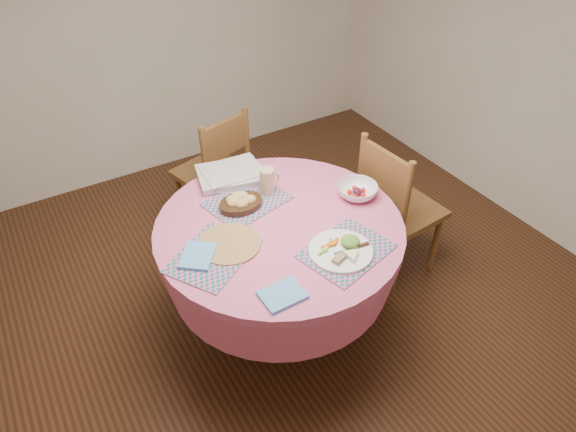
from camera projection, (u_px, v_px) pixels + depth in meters
name	position (u px, v px, depth m)	size (l,w,h in m)	color
ground	(281.00, 323.00, 3.00)	(4.00, 4.00, 0.00)	#331C0F
room_envelope	(277.00, 26.00, 1.93)	(4.01, 4.01, 2.71)	silver
dining_table	(280.00, 253.00, 2.65)	(1.24, 1.24, 0.75)	#D46383
chair_right	(395.00, 206.00, 3.07)	(0.45, 0.47, 0.95)	brown
chair_back	(216.00, 170.00, 3.42)	(0.51, 0.50, 0.91)	brown
placemat_front	(347.00, 251.00, 2.37)	(0.40, 0.30, 0.01)	#12656A
placemat_left	(213.00, 256.00, 2.35)	(0.40, 0.30, 0.01)	#12656A
placemat_back	(247.00, 201.00, 2.68)	(0.40, 0.30, 0.01)	#12656A
wicker_trivet	(229.00, 244.00, 2.41)	(0.30, 0.30, 0.01)	olive
napkin_near	(282.00, 295.00, 2.15)	(0.18, 0.14, 0.01)	#569EDF
napkin_far	(198.00, 256.00, 2.33)	(0.18, 0.14, 0.01)	#569EDF
dinner_plate	(343.00, 250.00, 2.35)	(0.30, 0.30, 0.05)	white
bread_bowl	(240.00, 201.00, 2.62)	(0.23, 0.23, 0.08)	black
latte_mug	(267.00, 181.00, 2.69)	(0.12, 0.08, 0.14)	tan
fruit_bowl	(357.00, 191.00, 2.70)	(0.23, 0.23, 0.07)	white
newspaper_stack	(230.00, 174.00, 2.83)	(0.39, 0.34, 0.04)	silver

